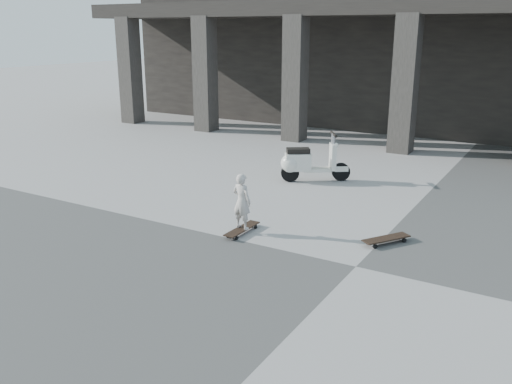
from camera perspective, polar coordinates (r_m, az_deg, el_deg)
The scene contains 6 objects.
ground at distance 8.68m, azimuth 10.48°, elevation -7.73°, with size 90.00×90.00×0.00m, color #464644.
colonnade at distance 21.41m, azimuth 24.32°, elevation 13.95°, with size 28.00×8.82×6.00m.
longboard at distance 9.86m, azimuth -1.48°, elevation -3.94°, with size 0.23×0.93×0.09m.
skateboard_spare at distance 9.65m, azimuth 13.55°, elevation -4.83°, with size 0.68×0.87×0.11m.
child at distance 9.68m, azimuth -1.50°, elevation -0.99°, with size 0.37×0.25×1.03m, color beige.
scooter at distance 13.13m, azimuth 5.05°, elevation 3.11°, with size 1.48×1.10×1.18m.
Camera 1 is at (2.59, -7.48, 3.56)m, focal length 38.00 mm.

